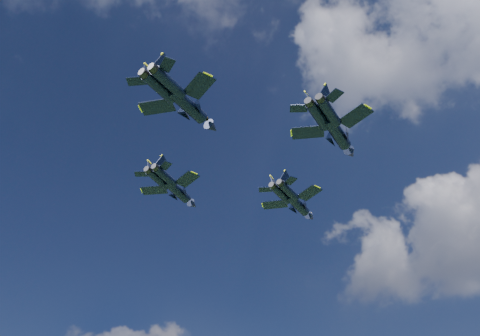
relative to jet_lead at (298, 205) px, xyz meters
name	(u,v)px	position (x,y,z in m)	size (l,w,h in m)	color
jet_lead	(298,205)	(0.00, 0.00, 0.00)	(12.46, 16.05, 3.83)	black
jet_left	(178,191)	(-14.96, -17.44, 0.01)	(12.17, 15.93, 3.77)	black
jet_right	(338,134)	(17.10, -14.49, -0.66)	(13.64, 17.82, 4.22)	black
jet_slot	(190,107)	(2.99, -34.31, -1.13)	(13.69, 17.47, 4.20)	black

